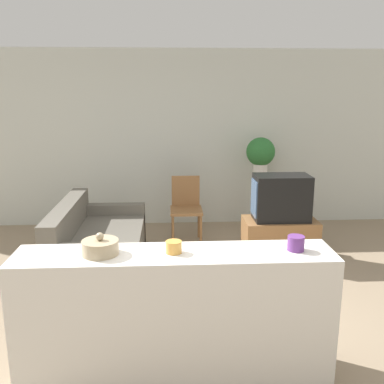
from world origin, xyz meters
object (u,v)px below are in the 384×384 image
object	(u,v)px
television	(281,198)
decorative_bowl	(100,247)
couch	(97,245)
potted_plant	(261,153)
wooden_chair	(186,205)

from	to	relation	value
television	decorative_bowl	xyz separation A→B (m)	(-1.86, -2.28, 0.25)
couch	potted_plant	distance (m)	2.76
television	wooden_chair	size ratio (longest dim) A/B	0.76
potted_plant	decorative_bowl	world-z (taller)	potted_plant
couch	wooden_chair	bearing A→B (deg)	39.57
couch	television	bearing A→B (deg)	5.05
television	decorative_bowl	distance (m)	2.96
couch	decorative_bowl	distance (m)	2.25
potted_plant	television	bearing A→B (deg)	-88.63
potted_plant	decorative_bowl	distance (m)	3.89
television	wooden_chair	world-z (taller)	television
television	wooden_chair	distance (m)	1.38
decorative_bowl	wooden_chair	bearing A→B (deg)	76.66
couch	potted_plant	bearing A→B (deg)	31.08
couch	decorative_bowl	size ratio (longest dim) A/B	6.84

